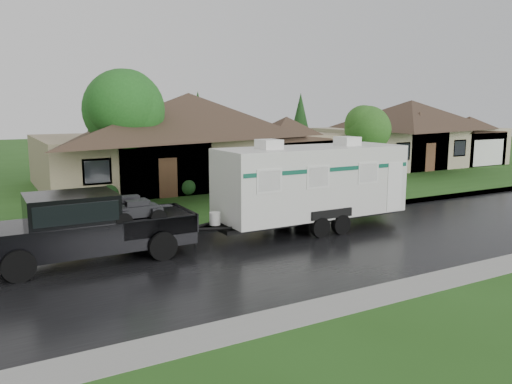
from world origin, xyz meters
TOP-DOWN VIEW (x-y plane):
  - ground at (0.00, 0.00)m, footprint 140.00×140.00m
  - road at (0.00, -2.00)m, footprint 140.00×8.00m
  - curb at (0.00, 2.25)m, footprint 140.00×0.50m
  - lawn at (0.00, 15.00)m, footprint 140.00×26.00m
  - house_main at (2.29, 13.84)m, footprint 19.44×10.80m
  - house_neighbor at (22.27, 14.34)m, footprint 15.12×9.72m
  - tree_left_green at (-3.13, 9.32)m, footprint 4.17×4.17m
  - tree_right_green at (11.65, 8.35)m, footprint 2.99×2.99m
  - shrub_row at (2.00, 9.30)m, footprint 13.60×1.00m
  - pickup_truck at (-7.16, 0.23)m, footprint 6.62×2.51m
  - travel_trailer at (1.66, 0.23)m, footprint 8.16×2.87m

SIDE VIEW (x-z plane):
  - ground at x=0.00m, z-range 0.00..0.00m
  - road at x=0.00m, z-range 0.00..0.01m
  - curb at x=0.00m, z-range 0.00..0.15m
  - lawn at x=0.00m, z-range 0.00..0.15m
  - shrub_row at x=2.00m, z-range 0.15..1.15m
  - pickup_truck at x=-7.16m, z-range 0.08..2.28m
  - travel_trailer at x=1.66m, z-range 0.11..3.77m
  - house_neighbor at x=22.27m, z-range 0.10..6.55m
  - tree_right_green at x=11.65m, z-range 1.11..6.06m
  - house_main at x=2.29m, z-range 0.14..7.04m
  - tree_left_green at x=-3.13m, z-range 1.49..8.40m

